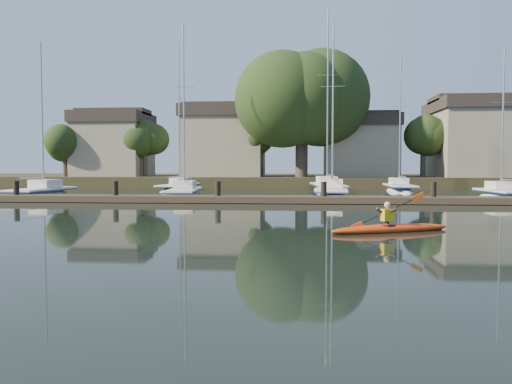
# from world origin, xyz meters

# --- Properties ---
(ground) EXTENTS (160.00, 160.00, 0.00)m
(ground) POSITION_xyz_m (0.00, 0.00, 0.00)
(ground) COLOR black
(ground) RESTS_ON ground
(kayak) EXTENTS (4.09, 2.12, 1.34)m
(kayak) POSITION_xyz_m (4.40, 1.76, 0.16)
(kayak) COLOR red
(kayak) RESTS_ON ground
(dock) EXTENTS (34.00, 2.00, 1.80)m
(dock) POSITION_xyz_m (0.00, 14.00, 0.20)
(dock) COLOR #443926
(dock) RESTS_ON ground
(sailboat_0) EXTENTS (2.40, 7.37, 11.55)m
(sailboat_0) POSITION_xyz_m (-15.46, 17.86, -0.19)
(sailboat_0) COLOR white
(sailboat_0) RESTS_ON ground
(sailboat_1) EXTENTS (2.55, 7.80, 12.54)m
(sailboat_1) POSITION_xyz_m (-5.95, 18.36, -0.17)
(sailboat_1) COLOR white
(sailboat_1) RESTS_ON ground
(sailboat_3) EXTENTS (2.75, 8.04, 12.72)m
(sailboat_3) POSITION_xyz_m (3.84, 19.08, -0.19)
(sailboat_3) COLOR white
(sailboat_3) RESTS_ON ground
(sailboat_4) EXTENTS (2.11, 6.39, 10.75)m
(sailboat_4) POSITION_xyz_m (14.66, 18.98, -0.17)
(sailboat_4) COLOR white
(sailboat_4) RESTS_ON ground
(sailboat_5) EXTENTS (2.74, 8.19, 13.31)m
(sailboat_5) POSITION_xyz_m (-8.40, 27.22, -0.17)
(sailboat_5) COLOR white
(sailboat_5) RESTS_ON ground
(sailboat_6) EXTENTS (2.89, 10.33, 16.22)m
(sailboat_6) POSITION_xyz_m (4.02, 26.94, -0.19)
(sailboat_6) COLOR white
(sailboat_6) RESTS_ON ground
(sailboat_7) EXTENTS (2.16, 7.48, 11.97)m
(sailboat_7) POSITION_xyz_m (9.82, 26.97, -0.18)
(sailboat_7) COLOR white
(sailboat_7) RESTS_ON ground
(shore) EXTENTS (90.00, 25.25, 12.75)m
(shore) POSITION_xyz_m (1.61, 40.29, 3.23)
(shore) COLOR #292F17
(shore) RESTS_ON ground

